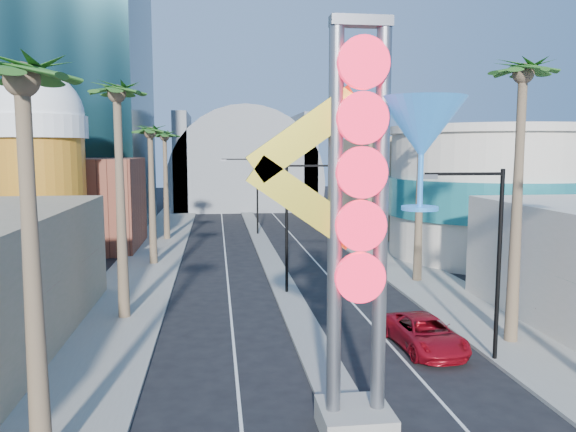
% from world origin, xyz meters
% --- Properties ---
extents(sidewalk_west, '(5.00, 100.00, 0.15)m').
position_xyz_m(sidewalk_west, '(-9.50, 35.00, 0.07)').
color(sidewalk_west, gray).
rests_on(sidewalk_west, ground).
extents(sidewalk_east, '(5.00, 100.00, 0.15)m').
position_xyz_m(sidewalk_east, '(9.50, 35.00, 0.07)').
color(sidewalk_east, gray).
rests_on(sidewalk_east, ground).
extents(median, '(1.60, 84.00, 0.15)m').
position_xyz_m(median, '(0.00, 38.00, 0.07)').
color(median, gray).
rests_on(median, ground).
extents(brick_filler_west, '(10.00, 10.00, 8.00)m').
position_xyz_m(brick_filler_west, '(-16.00, 38.00, 4.00)').
color(brick_filler_west, brown).
rests_on(brick_filler_west, ground).
extents(filler_east, '(10.00, 20.00, 10.00)m').
position_xyz_m(filler_east, '(16.00, 48.00, 5.00)').
color(filler_east, '#958460').
rests_on(filler_east, ground).
extents(beer_mug, '(7.00, 7.00, 14.50)m').
position_xyz_m(beer_mug, '(-17.00, 30.00, 7.84)').
color(beer_mug, '#C16919').
rests_on(beer_mug, ground).
extents(turquoise_building, '(16.60, 16.60, 10.60)m').
position_xyz_m(turquoise_building, '(18.00, 30.00, 5.25)').
color(turquoise_building, beige).
rests_on(turquoise_building, ground).
extents(canopy, '(22.00, 16.00, 22.00)m').
position_xyz_m(canopy, '(0.00, 72.00, 4.31)').
color(canopy, slate).
rests_on(canopy, ground).
extents(neon_sign, '(6.53, 2.60, 12.55)m').
position_xyz_m(neon_sign, '(0.82, 2.96, 7.31)').
color(neon_sign, gray).
rests_on(neon_sign, ground).
extents(streetlight_0, '(3.79, 0.25, 8.00)m').
position_xyz_m(streetlight_0, '(0.55, 20.00, 4.88)').
color(streetlight_0, black).
rests_on(streetlight_0, ground).
extents(streetlight_1, '(3.79, 0.25, 8.00)m').
position_xyz_m(streetlight_1, '(-0.55, 44.00, 4.88)').
color(streetlight_1, black).
rests_on(streetlight_1, ground).
extents(streetlight_2, '(3.45, 0.25, 8.00)m').
position_xyz_m(streetlight_2, '(6.72, 8.00, 4.83)').
color(streetlight_2, black).
rests_on(streetlight_2, ground).
extents(palm_0, '(2.40, 2.40, 11.70)m').
position_xyz_m(palm_0, '(-9.00, 2.00, 9.93)').
color(palm_0, brown).
rests_on(palm_0, ground).
extents(palm_1, '(2.40, 2.40, 12.70)m').
position_xyz_m(palm_1, '(-9.00, 16.00, 10.82)').
color(palm_1, brown).
rests_on(palm_1, ground).
extents(palm_2, '(2.40, 2.40, 11.20)m').
position_xyz_m(palm_2, '(-9.00, 30.00, 9.48)').
color(palm_2, brown).
rests_on(palm_2, ground).
extents(palm_3, '(2.40, 2.40, 11.20)m').
position_xyz_m(palm_3, '(-9.00, 42.00, 9.48)').
color(palm_3, brown).
rests_on(palm_3, ground).
extents(palm_5, '(2.40, 2.40, 13.20)m').
position_xyz_m(palm_5, '(9.00, 10.00, 11.27)').
color(palm_5, brown).
rests_on(palm_5, ground).
extents(palm_6, '(2.40, 2.40, 11.70)m').
position_xyz_m(palm_6, '(9.00, 22.00, 9.93)').
color(palm_6, brown).
rests_on(palm_6, ground).
extents(palm_7, '(2.40, 2.40, 12.70)m').
position_xyz_m(palm_7, '(9.00, 34.00, 10.82)').
color(palm_7, brown).
rests_on(palm_7, ground).
extents(red_pickup, '(2.69, 5.31, 1.44)m').
position_xyz_m(red_pickup, '(4.84, 9.77, 0.72)').
color(red_pickup, maroon).
rests_on(red_pickup, ground).
extents(pedestrian_a, '(0.60, 0.43, 1.53)m').
position_xyz_m(pedestrian_a, '(11.26, 11.41, 0.92)').
color(pedestrian_a, gray).
rests_on(pedestrian_a, sidewalk_east).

